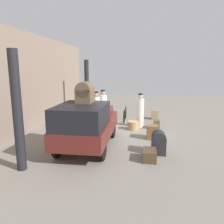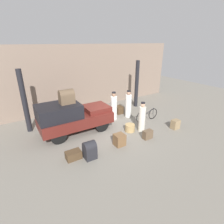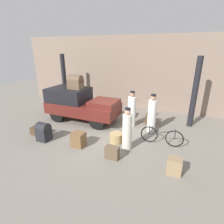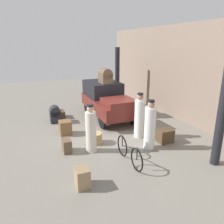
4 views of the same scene
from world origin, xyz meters
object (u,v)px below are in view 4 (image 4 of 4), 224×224
Objects in this scene: suitcase_black_upright at (82,177)px; suitcase_tan_flat at (67,146)px; porter_standing_middle at (150,127)px; conductor_in_dark_uniform at (139,117)px; trunk_wicker_pale at (65,128)px; bicycle at (129,152)px; trunk_umber_medium at (165,136)px; truck at (107,99)px; trunk_barrel_dark at (55,114)px; wicker_basket at (95,138)px; porter_with_bicycle at (91,130)px; suitcase_small_leather at (60,114)px; trunk_on_truck_roof at (105,76)px.

suitcase_black_upright is 1.08× the size of suitcase_tan_flat.
suitcase_black_upright is (1.25, -2.81, -0.55)m from porter_standing_middle.
conductor_in_dark_uniform reaches higher than trunk_wicker_pale.
trunk_umber_medium is (-0.81, 1.95, -0.11)m from bicycle.
bicycle is (4.49, -1.01, -0.59)m from truck.
trunk_umber_medium is at bearing 56.33° from trunk_wicker_pale.
trunk_barrel_dark reaches higher than suitcase_tan_flat.
conductor_in_dark_uniform reaches higher than bicycle.
truck is 2.13× the size of conductor_in_dark_uniform.
bicycle is 3.16× the size of wicker_basket.
porter_with_bicycle reaches higher than suitcase_tan_flat.
truck is 3.23m from wicker_basket.
trunk_barrel_dark is at bearing -161.57° from bicycle.
suitcase_small_leather is 1.20× the size of suitcase_black_upright.
wicker_basket is 2.67m from trunk_umber_medium.
trunk_wicker_pale reaches higher than suitcase_tan_flat.
porter_with_bicycle reaches higher than bicycle.
suitcase_tan_flat is at bearing -109.10° from porter_with_bicycle.
bicycle is 1.37m from porter_standing_middle.
truck is 6.91× the size of trunk_umber_medium.
porter_standing_middle is at bearing 1.72° from trunk_on_truck_roof.
trunk_umber_medium reaches higher than wicker_basket.
truck is at bearing 167.37° from bicycle.
trunk_on_truck_roof is at bearing 89.55° from trunk_barrel_dark.
truck is 3.86m from trunk_umber_medium.
trunk_umber_medium is (0.38, 2.81, -0.52)m from porter_with_bicycle.
bicycle is 1.53m from porter_with_bicycle.
suitcase_black_upright reaches higher than wicker_basket.
trunk_wicker_pale is at bearing 170.53° from suitcase_tan_flat.
bicycle is at bearing 24.75° from trunk_wicker_pale.
bicycle is 0.96× the size of porter_standing_middle.
suitcase_black_upright is at bearing -52.46° from conductor_in_dark_uniform.
trunk_umber_medium is at bearing 82.24° from porter_with_bicycle.
trunk_barrel_dark reaches higher than suitcase_black_upright.
porter_with_bicycle reaches higher than suitcase_black_upright.
porter_standing_middle is 3.12m from suitcase_black_upright.
trunk_barrel_dark is 1.62× the size of suitcase_tan_flat.
trunk_on_truck_roof reaches higher than bicycle.
bicycle is 0.95× the size of conductor_in_dark_uniform.
conductor_in_dark_uniform is (-1.02, 0.16, 0.01)m from porter_standing_middle.
trunk_wicker_pale is (2.25, -0.16, 0.11)m from suitcase_small_leather.
bicycle is 3.20× the size of suitcase_black_upright.
bicycle is at bearing 35.71° from porter_with_bicycle.
trunk_umber_medium is 0.97× the size of trunk_wicker_pale.
porter_standing_middle is 1.04m from conductor_in_dark_uniform.
conductor_in_dark_uniform is 3.08m from trunk_wicker_pale.
truck reaches higher than trunk_wicker_pale.
porter_standing_middle is at bearing 119.18° from bicycle.
suitcase_small_leather is at bearing -168.89° from wicker_basket.
suitcase_tan_flat is at bearing -106.86° from porter_standing_middle.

